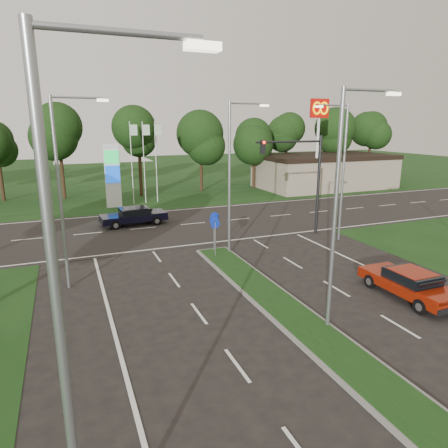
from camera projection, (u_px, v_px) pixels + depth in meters
name	position (u px, v px, depth m)	size (l,w,h in m)	color
ground	(446.00, 444.00, 9.95)	(160.00, 160.00, 0.00)	black
verge_far	(124.00, 178.00, 59.44)	(160.00, 50.00, 0.02)	black
cross_road	(181.00, 225.00, 31.55)	(160.00, 12.00, 0.02)	black
median_kerb	(343.00, 357.00, 13.54)	(2.00, 26.00, 0.12)	slate
commercial_building	(324.00, 171.00, 49.82)	(16.00, 9.00, 4.00)	gray
streetlight_median_near	(340.00, 200.00, 14.48)	(2.53, 0.22, 9.00)	gray
streetlight_median_far	(233.00, 171.00, 23.48)	(2.53, 0.22, 9.00)	gray
streetlight_left_near	(74.00, 316.00, 5.71)	(2.53, 0.22, 9.00)	gray
streetlight_left_far	(64.00, 184.00, 18.31)	(2.53, 0.22, 9.00)	gray
streetlight_right_far	(341.00, 166.00, 26.30)	(2.53, 0.22, 9.00)	gray
traffic_signal	(303.00, 170.00, 27.62)	(5.10, 0.42, 7.00)	black
median_signs	(215.00, 226.00, 24.29)	(1.16, 1.76, 2.38)	gray
gas_pylon	(115.00, 174.00, 37.54)	(5.80, 1.26, 8.00)	silver
mcdonalds_sign	(319.00, 122.00, 43.29)	(2.20, 0.47, 10.40)	silver
treeline_far	(141.00, 133.00, 44.26)	(6.00, 6.00, 9.90)	black
red_sedan	(410.00, 283.00, 18.24)	(1.98, 4.70, 1.29)	maroon
navy_sedan	(134.00, 216.00, 31.43)	(5.14, 2.40, 1.38)	black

